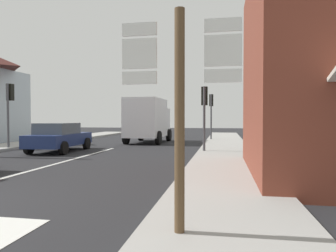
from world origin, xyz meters
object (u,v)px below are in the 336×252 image
sedan_far (59,137)px  traffic_light_near_right (204,104)px  delivery_truck (148,119)px  route_sign_post (180,104)px  traffic_light_far_right (211,106)px  traffic_light_near_left (10,101)px

sedan_far → traffic_light_near_right: traffic_light_near_right is taller
sedan_far → delivery_truck: 7.22m
delivery_truck → traffic_light_near_right: 7.30m
route_sign_post → traffic_light_far_right: bearing=90.9°
route_sign_post → traffic_light_far_right: size_ratio=0.90×
delivery_truck → route_sign_post: 17.41m
delivery_truck → traffic_light_near_right: (4.29, -5.86, 0.76)m
delivery_truck → traffic_light_far_right: 5.16m
delivery_truck → traffic_light_near_left: (-6.21, -6.07, 1.00)m
sedan_far → delivery_truck: delivery_truck is taller
traffic_light_far_right → traffic_light_near_right: 8.57m
sedan_far → route_sign_post: route_sign_post is taller
delivery_truck → traffic_light_near_right: size_ratio=1.55×
traffic_light_far_right → traffic_light_near_left: traffic_light_near_left is taller
delivery_truck → traffic_light_near_left: traffic_light_near_left is taller
traffic_light_near_right → sedan_far: bearing=-175.3°
sedan_far → traffic_light_far_right: (7.36, 9.18, 1.86)m
route_sign_post → traffic_light_near_left: traffic_light_near_left is taller
traffic_light_far_right → traffic_light_near_left: bearing=-140.1°
sedan_far → traffic_light_near_right: size_ratio=1.31×
delivery_truck → traffic_light_near_left: 8.74m
traffic_light_near_right → route_sign_post: bearing=-88.3°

